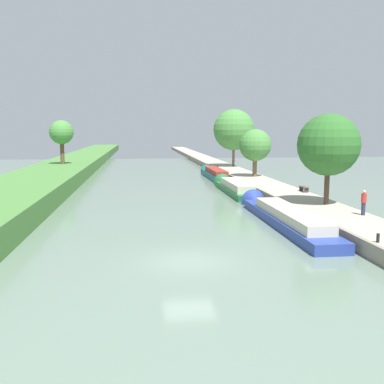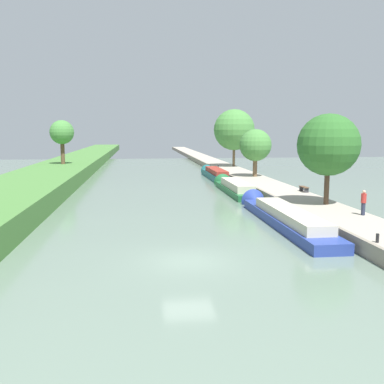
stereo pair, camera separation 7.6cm
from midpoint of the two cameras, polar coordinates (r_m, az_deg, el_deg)
ground_plane at (r=21.65m, az=-0.37°, el=-8.94°), size 160.00×160.00×0.00m
stone_quay at (r=24.18m, az=21.28°, el=-6.64°), size 0.25×260.00×0.85m
narrowboat_blue at (r=30.88m, az=11.60°, el=-3.02°), size 2.13×16.05×2.02m
narrowboat_green at (r=45.77m, az=5.48°, el=0.64°), size 2.12×13.02×2.02m
narrowboat_teal at (r=58.95m, az=2.99°, el=2.37°), size 1.88×14.01×1.87m
tree_rightbank_midnear at (r=34.12m, az=17.33°, el=5.84°), size 4.59×4.59×6.75m
tree_rightbank_midfar at (r=53.44m, az=8.26°, el=6.00°), size 3.83×3.83×5.69m
tree_rightbank_far at (r=68.38m, az=5.52°, el=8.03°), size 6.27×6.27×8.77m
tree_leftbank_upstream at (r=63.79m, az=-16.49°, el=7.38°), size 3.31×3.31×6.06m
person_walking at (r=30.81m, az=21.41°, el=-1.22°), size 0.34×0.34×1.66m
mooring_bollard_near at (r=23.70m, az=23.00°, el=-5.52°), size 0.16×0.16×0.45m
mooring_bollard_far at (r=65.64m, az=3.46°, el=3.34°), size 0.16×0.16×0.45m
park_bench at (r=41.10m, az=14.36°, el=0.51°), size 0.44×1.50×0.47m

